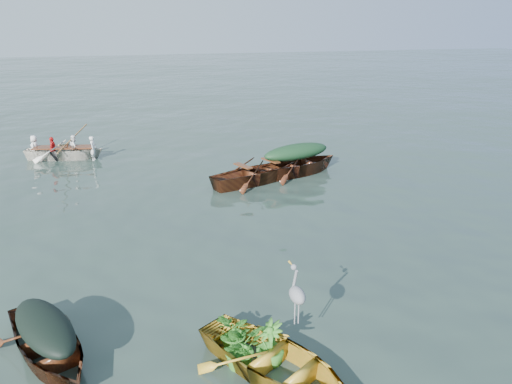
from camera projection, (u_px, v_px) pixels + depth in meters
ground at (273, 248)px, 11.27m from camera, size 140.00×140.00×0.00m
yellow_dinghy at (275, 376)px, 7.23m from camera, size 2.94×3.58×0.90m
dark_covered_boat at (50, 358)px, 7.62m from camera, size 2.39×3.55×0.81m
green_tarp_boat at (296, 175)px, 16.67m from camera, size 4.80×2.62×1.08m
open_wooden_boat at (257, 183)px, 15.86m from camera, size 4.68×2.76×1.05m
rowed_boat at (65, 159)px, 18.56m from camera, size 4.11×2.10×0.92m
dark_tarp_cover at (44, 324)px, 7.42m from camera, size 1.32×1.95×0.40m
green_tarp_cover at (296, 151)px, 16.41m from camera, size 2.64×1.44×0.52m
thwart_benches at (257, 166)px, 15.68m from camera, size 2.38×1.51×0.04m
heron at (297, 304)px, 7.35m from camera, size 0.45×0.49×0.92m
dinghy_weeds at (248, 316)px, 7.35m from camera, size 1.06×1.13×0.60m
rowers at (62, 137)px, 18.28m from camera, size 2.94×1.70×0.76m
oars at (64, 146)px, 18.40m from camera, size 1.21×2.67×0.06m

